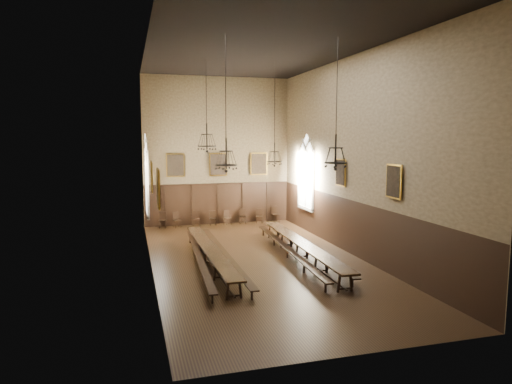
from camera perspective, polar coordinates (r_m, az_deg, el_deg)
name	(u,v)px	position (r m, az deg, el deg)	size (l,w,h in m)	color
floor	(258,261)	(20.12, 0.19, -8.63)	(9.00, 18.00, 0.02)	black
ceiling	(258,48)	(19.72, 0.20, 17.52)	(9.00, 18.00, 0.02)	black
wall_back	(218,151)	(28.17, -4.82, 5.09)	(9.00, 0.02, 9.00)	#8E7C57
wall_front	(362,174)	(11.03, 13.07, 2.18)	(9.00, 0.02, 9.00)	#8E7C57
wall_left	(149,159)	(18.69, -13.26, 4.04)	(0.02, 18.00, 9.00)	#8E7C57
wall_right	(354,156)	(21.08, 12.11, 4.37)	(0.02, 18.00, 9.00)	#8E7C57
wainscot_panelling	(258,233)	(19.82, 0.19, -5.11)	(9.00, 18.00, 2.50)	black
table_left	(210,256)	(19.50, -5.75, -8.01)	(0.78, 9.46, 0.74)	black
table_right	(301,250)	(20.41, 5.71, -7.28)	(0.96, 9.92, 0.77)	black
bench_left_outer	(199,259)	(19.53, -7.15, -8.27)	(0.84, 9.91, 0.45)	black
bench_left_inner	(224,256)	(19.82, -4.03, -7.97)	(0.37, 10.27, 0.46)	black
bench_right_inner	(287,251)	(20.58, 3.94, -7.41)	(0.88, 10.23, 0.46)	black
bench_right_outer	(308,250)	(21.01, 6.51, -7.17)	(0.58, 9.88, 0.44)	black
chair_0	(163,223)	(27.67, -11.60, -3.84)	(0.49, 0.49, 0.94)	black
chair_1	(177,223)	(27.72, -9.85, -3.81)	(0.50, 0.50, 0.90)	black
chair_2	(196,221)	(27.98, -7.50, -3.67)	(0.47, 0.47, 0.90)	black
chair_3	(213,221)	(28.04, -5.41, -3.63)	(0.43, 0.43, 0.88)	black
chair_4	(227,220)	(28.22, -3.60, -3.54)	(0.50, 0.50, 0.89)	black
chair_5	(243,219)	(28.44, -1.69, -3.43)	(0.47, 0.47, 0.92)	black
chair_6	(259,219)	(28.68, 0.41, -3.36)	(0.47, 0.47, 0.89)	black
chair_7	(275,217)	(29.12, 2.41, -3.14)	(0.52, 0.52, 0.99)	black
chandelier_back_left	(207,140)	(21.94, -6.16, 6.43)	(0.88, 0.88, 4.22)	black
chandelier_back_right	(275,154)	(22.70, 2.33, 4.77)	(0.76, 0.76, 4.98)	black
chandelier_front_left	(226,156)	(16.67, -3.75, 4.53)	(0.80, 0.80, 4.79)	black
chandelier_front_right	(336,155)	(17.43, 9.91, 4.61)	(0.87, 0.87, 4.75)	black
portrait_back_0	(175,165)	(27.71, -10.05, 3.33)	(1.10, 0.12, 1.40)	#B0832A
portrait_back_1	(218,164)	(28.08, -4.75, 3.46)	(1.10, 0.12, 1.40)	#B0832A
portrait_back_2	(259,164)	(28.68, 0.36, 3.55)	(1.10, 0.12, 1.40)	#B0832A
portrait_left_0	(151,177)	(19.74, -12.95, 1.86)	(0.12, 1.00, 1.30)	#B0832A
portrait_left_1	(158,188)	(15.27, -12.13, 0.45)	(0.12, 1.00, 1.30)	#B0832A
portrait_right_0	(341,173)	(21.96, 10.55, 2.41)	(0.12, 1.00, 1.30)	#B0832A
portrait_right_1	(394,181)	(18.05, 16.84, 1.28)	(0.12, 1.00, 1.30)	#B0832A
window_right	(306,172)	(26.10, 6.28, 2.52)	(0.20, 2.20, 4.60)	white
window_left	(146,175)	(24.24, -13.56, 2.04)	(0.20, 2.20, 4.60)	white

